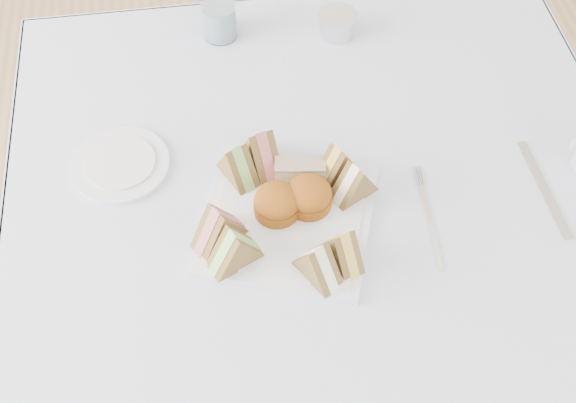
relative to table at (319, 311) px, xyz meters
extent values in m
plane|color=#9E7751|center=(0.00, 0.00, -0.37)|extent=(4.00, 4.00, 0.00)
cube|color=brown|center=(0.00, 0.00, 0.00)|extent=(0.90, 0.90, 0.74)
cube|color=silver|center=(0.00, 0.00, 0.37)|extent=(1.02, 1.02, 0.01)
cube|color=silver|center=(-0.07, -0.03, 0.38)|extent=(0.32, 0.32, 0.01)
cylinder|color=#9D5917|center=(-0.08, -0.02, 0.41)|extent=(0.09, 0.09, 0.05)
cylinder|color=#9D5917|center=(-0.03, -0.01, 0.41)|extent=(0.08, 0.08, 0.05)
cube|color=tan|center=(-0.04, 0.04, 0.41)|extent=(0.08, 0.04, 0.04)
cylinder|color=silver|center=(-0.32, 0.12, 0.38)|extent=(0.19, 0.19, 0.01)
cylinder|color=white|center=(-0.13, 0.41, 0.42)|extent=(0.08, 0.08, 0.09)
cylinder|color=silver|center=(0.09, 0.39, 0.40)|extent=(0.09, 0.09, 0.04)
cube|color=silver|center=(0.35, -0.03, 0.38)|extent=(0.02, 0.20, 0.00)
cube|color=silver|center=(0.15, -0.07, 0.38)|extent=(0.02, 0.16, 0.00)
camera|label=1|loc=(-0.16, -0.65, 1.30)|focal=45.00mm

